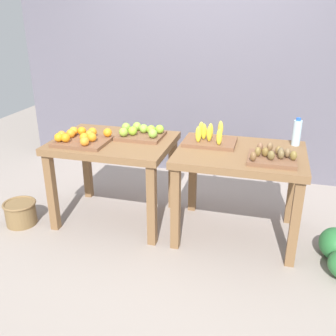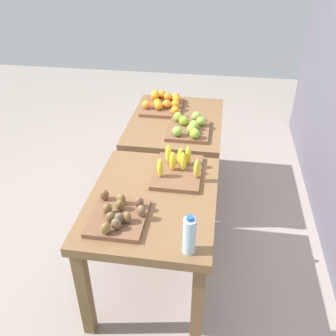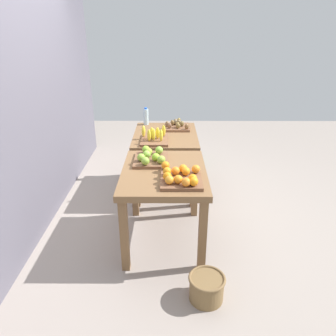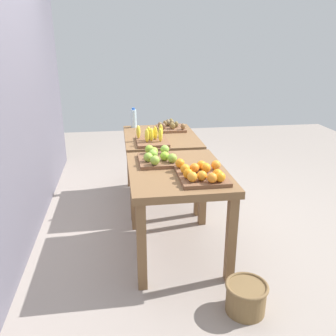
{
  "view_description": "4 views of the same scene",
  "coord_description": "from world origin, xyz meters",
  "px_view_note": "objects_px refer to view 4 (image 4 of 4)",
  "views": [
    {
      "loc": [
        0.76,
        -2.98,
        1.84
      ],
      "look_at": [
        -0.05,
        -0.03,
        0.58
      ],
      "focal_mm": 40.93,
      "sensor_mm": 36.0,
      "label": 1
    },
    {
      "loc": [
        2.39,
        0.38,
        2.22
      ],
      "look_at": [
        -0.07,
        0.0,
        0.59
      ],
      "focal_mm": 39.85,
      "sensor_mm": 36.0,
      "label": 2
    },
    {
      "loc": [
        -3.31,
        -0.05,
        2.02
      ],
      "look_at": [
        -0.09,
        -0.04,
        0.59
      ],
      "focal_mm": 34.07,
      "sensor_mm": 36.0,
      "label": 3
    },
    {
      "loc": [
        -3.27,
        0.47,
        1.79
      ],
      "look_at": [
        -0.01,
        -0.0,
        0.59
      ],
      "focal_mm": 37.94,
      "sensor_mm": 36.0,
      "label": 4
    }
  ],
  "objects_px": {
    "orange_bin": "(201,173)",
    "apple_bin": "(158,157)",
    "display_table_left": "(177,182)",
    "display_table_right": "(161,145)",
    "watermelon_pile": "(172,159)",
    "banana_crate": "(152,139)",
    "wicker_basket": "(246,297)",
    "kiwi_bin": "(171,127)",
    "water_bottle": "(134,118)"
  },
  "relations": [
    {
      "from": "apple_bin",
      "to": "watermelon_pile",
      "type": "bearing_deg",
      "value": -12.55
    },
    {
      "from": "display_table_right",
      "to": "apple_bin",
      "type": "distance_m",
      "value": 0.93
    },
    {
      "from": "display_table_right",
      "to": "apple_bin",
      "type": "relative_size",
      "value": 2.44
    },
    {
      "from": "banana_crate",
      "to": "orange_bin",
      "type": "bearing_deg",
      "value": -165.64
    },
    {
      "from": "watermelon_pile",
      "to": "kiwi_bin",
      "type": "bearing_deg",
      "value": 169.81
    },
    {
      "from": "orange_bin",
      "to": "apple_bin",
      "type": "height_order",
      "value": "apple_bin"
    },
    {
      "from": "wicker_basket",
      "to": "kiwi_bin",
      "type": "bearing_deg",
      "value": 5.21
    },
    {
      "from": "display_table_right",
      "to": "watermelon_pile",
      "type": "height_order",
      "value": "display_table_right"
    },
    {
      "from": "orange_bin",
      "to": "wicker_basket",
      "type": "height_order",
      "value": "orange_bin"
    },
    {
      "from": "orange_bin",
      "to": "watermelon_pile",
      "type": "relative_size",
      "value": 0.75
    },
    {
      "from": "display_table_right",
      "to": "apple_bin",
      "type": "bearing_deg",
      "value": 171.5
    },
    {
      "from": "water_bottle",
      "to": "apple_bin",
      "type": "bearing_deg",
      "value": -174.08
    },
    {
      "from": "water_bottle",
      "to": "display_table_right",
      "type": "bearing_deg",
      "value": -147.57
    },
    {
      "from": "wicker_basket",
      "to": "apple_bin",
      "type": "bearing_deg",
      "value": 25.37
    },
    {
      "from": "orange_bin",
      "to": "water_bottle",
      "type": "relative_size",
      "value": 1.89
    },
    {
      "from": "display_table_left",
      "to": "orange_bin",
      "type": "relative_size",
      "value": 2.31
    },
    {
      "from": "display_table_right",
      "to": "watermelon_pile",
      "type": "relative_size",
      "value": 1.74
    },
    {
      "from": "apple_bin",
      "to": "banana_crate",
      "type": "xyz_separation_m",
      "value": [
        0.63,
        -0.01,
        0.0
      ]
    },
    {
      "from": "watermelon_pile",
      "to": "wicker_basket",
      "type": "relative_size",
      "value": 2.0
    },
    {
      "from": "apple_bin",
      "to": "kiwi_bin",
      "type": "xyz_separation_m",
      "value": [
        1.15,
        -0.29,
        -0.01
      ]
    },
    {
      "from": "display_table_left",
      "to": "apple_bin",
      "type": "bearing_deg",
      "value": 32.43
    },
    {
      "from": "display_table_right",
      "to": "orange_bin",
      "type": "bearing_deg",
      "value": -173.72
    },
    {
      "from": "watermelon_pile",
      "to": "apple_bin",
      "type": "bearing_deg",
      "value": 167.45
    },
    {
      "from": "display_table_right",
      "to": "water_bottle",
      "type": "height_order",
      "value": "water_bottle"
    },
    {
      "from": "display_table_right",
      "to": "banana_crate",
      "type": "relative_size",
      "value": 2.36
    },
    {
      "from": "watermelon_pile",
      "to": "water_bottle",
      "type": "bearing_deg",
      "value": 133.15
    },
    {
      "from": "display_table_right",
      "to": "wicker_basket",
      "type": "bearing_deg",
      "value": -169.72
    },
    {
      "from": "display_table_right",
      "to": "kiwi_bin",
      "type": "xyz_separation_m",
      "value": [
        0.25,
        -0.15,
        0.15
      ]
    },
    {
      "from": "orange_bin",
      "to": "water_bottle",
      "type": "xyz_separation_m",
      "value": [
        1.78,
        0.42,
        0.07
      ]
    },
    {
      "from": "kiwi_bin",
      "to": "water_bottle",
      "type": "height_order",
      "value": "water_bottle"
    },
    {
      "from": "kiwi_bin",
      "to": "wicker_basket",
      "type": "relative_size",
      "value": 1.23
    },
    {
      "from": "display_table_left",
      "to": "apple_bin",
      "type": "xyz_separation_m",
      "value": [
        0.21,
        0.14,
        0.16
      ]
    },
    {
      "from": "apple_bin",
      "to": "watermelon_pile",
      "type": "relative_size",
      "value": 0.71
    },
    {
      "from": "water_bottle",
      "to": "watermelon_pile",
      "type": "bearing_deg",
      "value": -46.85
    },
    {
      "from": "water_bottle",
      "to": "banana_crate",
      "type": "bearing_deg",
      "value": -168.16
    },
    {
      "from": "banana_crate",
      "to": "kiwi_bin",
      "type": "xyz_separation_m",
      "value": [
        0.53,
        -0.28,
        -0.01
      ]
    },
    {
      "from": "watermelon_pile",
      "to": "banana_crate",
      "type": "bearing_deg",
      "value": 161.86
    },
    {
      "from": "banana_crate",
      "to": "wicker_basket",
      "type": "height_order",
      "value": "banana_crate"
    },
    {
      "from": "display_table_left",
      "to": "display_table_right",
      "type": "bearing_deg",
      "value": 0.0
    },
    {
      "from": "apple_bin",
      "to": "wicker_basket",
      "type": "xyz_separation_m",
      "value": [
        -1.02,
        -0.49,
        -0.71
      ]
    },
    {
      "from": "apple_bin",
      "to": "banana_crate",
      "type": "relative_size",
      "value": 0.97
    },
    {
      "from": "apple_bin",
      "to": "kiwi_bin",
      "type": "distance_m",
      "value": 1.19
    },
    {
      "from": "display_table_right",
      "to": "kiwi_bin",
      "type": "distance_m",
      "value": 0.33
    },
    {
      "from": "display_table_left",
      "to": "orange_bin",
      "type": "distance_m",
      "value": 0.31
    },
    {
      "from": "display_table_left",
      "to": "banana_crate",
      "type": "distance_m",
      "value": 0.86
    },
    {
      "from": "display_table_right",
      "to": "watermelon_pile",
      "type": "bearing_deg",
      "value": -16.31
    },
    {
      "from": "orange_bin",
      "to": "apple_bin",
      "type": "xyz_separation_m",
      "value": [
        0.44,
        0.28,
        -0.0
      ]
    },
    {
      "from": "banana_crate",
      "to": "apple_bin",
      "type": "bearing_deg",
      "value": 179.03
    },
    {
      "from": "orange_bin",
      "to": "banana_crate",
      "type": "distance_m",
      "value": 1.1
    },
    {
      "from": "apple_bin",
      "to": "display_table_left",
      "type": "bearing_deg",
      "value": -147.57
    }
  ]
}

